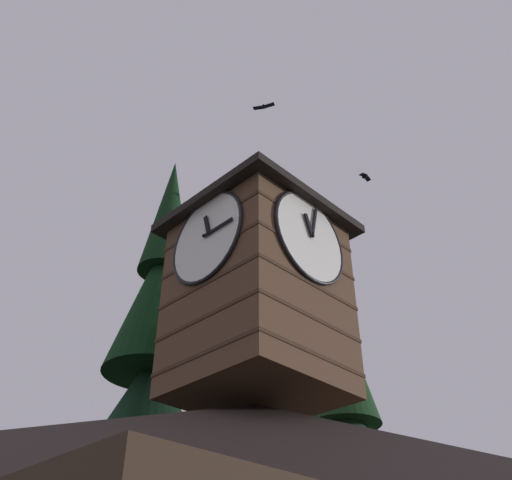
{
  "coord_description": "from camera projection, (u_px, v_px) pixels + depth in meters",
  "views": [
    {
      "loc": [
        11.75,
        8.76,
        2.14
      ],
      "look_at": [
        2.33,
        -0.59,
        11.44
      ],
      "focal_mm": 40.87,
      "sensor_mm": 36.0,
      "label": 1
    }
  ],
  "objects": [
    {
      "name": "clock_tower",
      "position": [
        258.0,
        283.0,
        15.96
      ],
      "size": [
        4.44,
        4.44,
        7.83
      ],
      "color": "brown",
      "rests_on": "building_main"
    },
    {
      "name": "pine_tree_behind",
      "position": [
        145.0,
        446.0,
        17.12
      ],
      "size": [
        5.99,
        5.99,
        18.24
      ],
      "color": "#473323",
      "rests_on": "ground_plane"
    },
    {
      "name": "pine_tree_aside",
      "position": [
        348.0,
        471.0,
        22.56
      ],
      "size": [
        5.65,
        5.65,
        19.02
      ],
      "color": "#473323",
      "rests_on": "ground_plane"
    },
    {
      "name": "moon",
      "position": [
        68.0,
        469.0,
        44.92
      ],
      "size": [
        1.61,
        1.61,
        1.61
      ],
      "color": "silver"
    },
    {
      "name": "flying_bird_high",
      "position": [
        365.0,
        176.0,
        23.57
      ],
      "size": [
        0.59,
        0.28,
        0.15
      ],
      "color": "black"
    },
    {
      "name": "flying_bird_low",
      "position": [
        264.0,
        107.0,
        18.74
      ],
      "size": [
        0.45,
        0.68,
        0.1
      ],
      "color": "black"
    }
  ]
}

